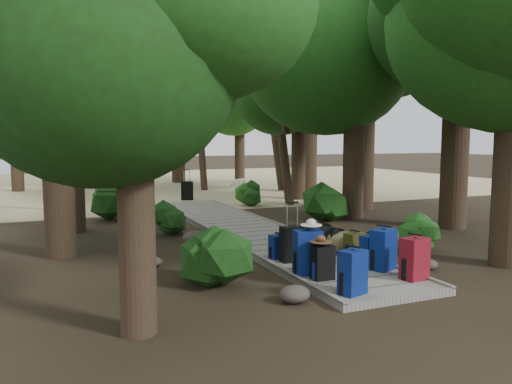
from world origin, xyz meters
name	(u,v)px	position (x,y,z in m)	size (l,w,h in m)	color
ground	(264,240)	(0.00, 0.00, 0.00)	(120.00, 120.00, 0.00)	#312418
sand_beach	(143,184)	(0.00, 16.00, 0.01)	(40.00, 22.00, 0.02)	tan
boardwalk	(248,230)	(0.00, 1.00, 0.06)	(2.00, 12.00, 0.12)	gray
backpack_left_a	(353,270)	(-0.62, -4.64, 0.48)	(0.38, 0.27, 0.72)	navy
backpack_left_b	(323,261)	(-0.63, -3.80, 0.43)	(0.33, 0.24, 0.61)	black
backpack_left_c	(308,250)	(-0.70, -3.43, 0.53)	(0.44, 0.32, 0.82)	navy
backpack_left_d	(278,245)	(-0.67, -2.22, 0.36)	(0.32, 0.23, 0.49)	navy
backpack_right_a	(415,256)	(0.74, -4.36, 0.49)	(0.42, 0.30, 0.75)	maroon
backpack_right_b	(383,247)	(0.64, -3.67, 0.51)	(0.43, 0.30, 0.78)	navy
backpack_right_c	(371,249)	(0.63, -3.34, 0.42)	(0.35, 0.25, 0.59)	navy
backpack_right_d	(355,244)	(0.65, -2.79, 0.39)	(0.35, 0.26, 0.54)	#363915
duffel_right_khaki	(337,240)	(0.73, -2.05, 0.32)	(0.41, 0.61, 0.41)	olive
duffel_right_black	(327,236)	(0.70, -1.68, 0.35)	(0.46, 0.73, 0.46)	black
suitcase_on_boardwalk	(292,244)	(-0.55, -2.56, 0.45)	(0.42, 0.23, 0.66)	black
lone_suitcase_on_sand	(187,191)	(0.32, 8.22, 0.38)	(0.46, 0.26, 0.73)	black
hat_brown	(321,239)	(-0.67, -3.81, 0.79)	(0.36, 0.36, 0.11)	#51351E
hat_white	(311,222)	(-0.65, -3.44, 1.00)	(0.35, 0.35, 0.12)	silver
kayak	(78,196)	(-3.60, 9.80, 0.17)	(0.66, 3.02, 0.30)	#A62C0E
sun_lounger	(243,186)	(3.22, 9.72, 0.31)	(0.59, 1.82, 0.59)	silver
tree_right_b	(460,35)	(5.30, -0.47, 5.03)	(5.63, 5.63, 10.06)	black
tree_right_c	(356,65)	(3.85, 2.08, 4.55)	(5.26, 5.26, 9.11)	black
tree_right_d	(365,49)	(5.22, 3.57, 5.34)	(5.83, 5.83, 10.69)	black
tree_right_e	(299,97)	(4.46, 6.83, 4.01)	(4.45, 4.45, 8.01)	black
tree_right_f	(309,66)	(6.05, 8.93, 5.53)	(6.19, 6.19, 11.06)	black
tree_left_a	(133,69)	(-3.69, -4.64, 3.17)	(3.80, 3.80, 6.33)	black
tree_left_b	(53,40)	(-4.45, 0.07, 4.29)	(4.76, 4.76, 8.57)	black
tree_left_c	(68,64)	(-4.08, 2.91, 4.25)	(4.88, 4.88, 8.49)	black
tree_back_a	(105,106)	(-1.86, 15.57, 4.06)	(4.69, 4.69, 8.11)	black
tree_back_b	(177,87)	(1.99, 16.33, 5.21)	(5.83, 5.83, 10.42)	black
tree_back_c	(240,109)	(5.16, 15.15, 4.00)	(4.45, 4.45, 8.01)	black
tree_back_d	(14,105)	(-5.93, 14.42, 3.91)	(4.70, 4.70, 7.83)	black
palm_right_a	(290,99)	(3.46, 5.56, 3.82)	(4.48, 4.48, 7.64)	#133910
palm_right_b	(279,99)	(5.34, 10.50, 4.21)	(4.36, 4.36, 8.43)	#133910
palm_right_c	(207,115)	(2.32, 11.93, 3.51)	(4.41, 4.41, 7.01)	#133910
palm_left_a	(43,108)	(-4.70, 7.10, 3.37)	(4.23, 4.23, 6.73)	#133910
rock_left_a	(295,294)	(-1.41, -4.35, 0.13)	(0.46, 0.42, 0.25)	#4C473F
rock_left_b	(153,262)	(-2.91, -1.51, 0.10)	(0.35, 0.31, 0.19)	#4C473F
rock_left_c	(194,238)	(-1.64, 0.16, 0.15)	(0.55, 0.50, 0.30)	#4C473F
rock_left_d	(162,224)	(-1.86, 2.58, 0.08)	(0.30, 0.27, 0.17)	#4C473F
rock_right_a	(428,264)	(1.67, -3.64, 0.10)	(0.35, 0.32, 0.20)	#4C473F
rock_right_b	(392,236)	(2.65, -1.35, 0.13)	(0.49, 0.44, 0.27)	#4C473F
rock_right_c	(313,223)	(1.95, 1.10, 0.09)	(0.34, 0.31, 0.19)	#4C473F
shrub_left_a	(213,255)	(-2.23, -3.08, 0.50)	(1.12, 1.12, 1.00)	#1B4915
shrub_left_b	(169,221)	(-1.95, 1.37, 0.37)	(0.81, 0.81, 0.73)	#1B4915
shrub_left_c	(112,202)	(-2.92, 4.48, 0.53)	(1.18, 1.18, 1.06)	#1B4915
shrub_right_a	(423,233)	(2.58, -2.47, 0.40)	(0.89, 0.89, 0.80)	#1B4915
shrub_right_b	(324,201)	(2.78, 1.98, 0.56)	(1.25, 1.25, 1.13)	#1B4915
shrub_right_c	(250,194)	(1.96, 5.71, 0.42)	(0.94, 0.94, 0.85)	#1B4915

